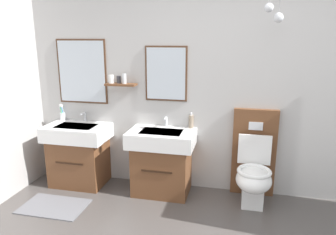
% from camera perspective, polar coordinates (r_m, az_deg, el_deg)
% --- Properties ---
extents(wall_back, '(5.16, 0.61, 2.57)m').
position_cam_1_polar(wall_back, '(3.60, 12.47, 6.41)').
color(wall_back, '#B7B5B2').
rests_on(wall_back, ground).
extents(bath_mat, '(0.68, 0.44, 0.01)m').
position_cam_1_polar(bath_mat, '(3.72, -19.87, -14.83)').
color(bath_mat, slate).
rests_on(bath_mat, ground).
extents(vanity_sink_left, '(0.74, 0.51, 0.74)m').
position_cam_1_polar(vanity_sink_left, '(4.03, -15.75, -6.11)').
color(vanity_sink_left, brown).
rests_on(vanity_sink_left, ground).
extents(tap_on_left_sink, '(0.03, 0.13, 0.11)m').
position_cam_1_polar(tap_on_left_sink, '(4.07, -14.89, 0.32)').
color(tap_on_left_sink, silver).
rests_on(tap_on_left_sink, vanity_sink_left).
extents(vanity_sink_right, '(0.74, 0.51, 0.74)m').
position_cam_1_polar(vanity_sink_right, '(3.66, -1.12, -7.62)').
color(vanity_sink_right, brown).
rests_on(vanity_sink_right, ground).
extents(tap_on_right_sink, '(0.03, 0.13, 0.11)m').
position_cam_1_polar(tap_on_right_sink, '(3.70, -0.45, -0.53)').
color(tap_on_right_sink, silver).
rests_on(tap_on_right_sink, vanity_sink_right).
extents(toilet, '(0.48, 0.62, 1.00)m').
position_cam_1_polar(toilet, '(3.60, 15.10, -8.90)').
color(toilet, brown).
rests_on(toilet, ground).
extents(toothbrush_cup, '(0.07, 0.07, 0.20)m').
position_cam_1_polar(toothbrush_cup, '(4.20, -18.49, 0.34)').
color(toothbrush_cup, silver).
rests_on(toothbrush_cup, vanity_sink_left).
extents(soap_dispenser, '(0.06, 0.06, 0.19)m').
position_cam_1_polar(soap_dispenser, '(3.65, 4.15, -0.69)').
color(soap_dispenser, gray).
rests_on(soap_dispenser, vanity_sink_right).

